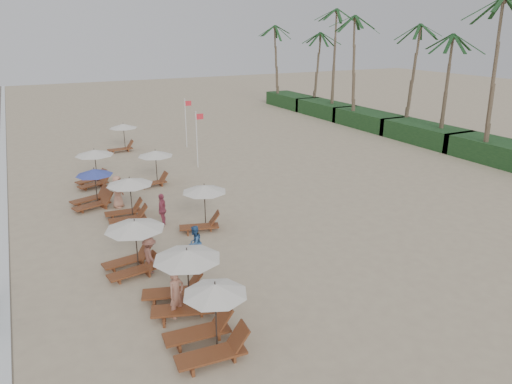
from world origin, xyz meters
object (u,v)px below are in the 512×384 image
flag_pole_near (197,136)px  beachgoer_mid_a (195,243)px  beachgoer_far_b (118,192)px  beachgoer_far_a (162,210)px  lounger_station_2 (131,245)px  inland_station_1 (154,164)px  inland_station_2 (122,135)px  lounger_station_5 (93,167)px  lounger_station_3 (127,198)px  inland_station_0 (202,203)px  beachgoer_near (176,294)px  lounger_station_1 (181,281)px  lounger_station_4 (91,190)px  lounger_station_0 (207,323)px  beachgoer_mid_b (150,255)px

flag_pole_near → beachgoer_mid_a: bearing=-110.9°
beachgoer_far_b → beachgoer_far_a: bearing=-122.1°
lounger_station_2 → inland_station_1: size_ratio=1.03×
inland_station_2 → inland_station_1: bearing=-90.5°
lounger_station_2 → flag_pole_near: 15.53m
inland_station_1 → lounger_station_5: bearing=154.3°
lounger_station_3 → inland_station_2: size_ratio=0.97×
inland_station_1 → inland_station_2: size_ratio=0.98×
lounger_station_2 → flag_pole_near: size_ratio=0.66×
lounger_station_5 → inland_station_0: lounger_station_5 is taller
beachgoer_near → inland_station_2: bearing=56.6°
beachgoer_far_b → lounger_station_1: bearing=-144.3°
lounger_station_1 → lounger_station_4: 12.10m
lounger_station_0 → beachgoer_far_b: size_ratio=1.42×
lounger_station_1 → beachgoer_mid_a: (1.70, 3.27, -0.28)m
inland_station_0 → inland_station_1: 7.93m
lounger_station_2 → inland_station_1: bearing=70.0°
lounger_station_1 → flag_pole_near: bearing=67.7°
lounger_station_5 → inland_station_0: bearing=-68.9°
lounger_station_1 → inland_station_2: size_ratio=1.08×
beachgoer_mid_b → beachgoer_far_b: beachgoer_far_b is taller
inland_station_1 → lounger_station_3: bearing=-119.3°
inland_station_1 → lounger_station_0: bearing=-100.2°
lounger_station_2 → lounger_station_3: size_ratio=1.03×
lounger_station_2 → lounger_station_5: (0.42, 12.38, 0.09)m
inland_station_1 → beachgoer_far_b: (-2.90, -2.95, -0.50)m
inland_station_0 → inland_station_2: 17.85m
beachgoer_near → lounger_station_3: bearing=61.5°
inland_station_1 → beachgoer_far_a: (-1.43, -6.60, -0.56)m
inland_station_0 → beachgoer_far_b: size_ratio=1.46×
beachgoer_near → lounger_station_4: bearing=68.5°
lounger_station_0 → lounger_station_5: size_ratio=1.00×
lounger_station_3 → beachgoer_far_a: lounger_station_3 is taller
beachgoer_near → beachgoer_mid_a: (2.02, 3.75, -0.09)m
lounger_station_2 → lounger_station_3: bearing=79.2°
inland_station_2 → lounger_station_0: bearing=-96.6°
inland_station_0 → flag_pole_near: size_ratio=0.67×
beachgoer_near → flag_pole_near: size_ratio=0.43×
inland_station_0 → beachgoer_mid_a: inland_station_0 is taller
lounger_station_2 → inland_station_0: bearing=33.9°
inland_station_0 → beachgoer_mid_b: bearing=-137.5°
lounger_station_4 → lounger_station_5: size_ratio=0.99×
lounger_station_5 → beachgoer_mid_b: size_ratio=1.68×
lounger_station_5 → lounger_station_2: bearing=-91.9°
inland_station_2 → beachgoer_far_a: bearing=-95.2°
inland_station_1 → flag_pole_near: flag_pole_near is taller
beachgoer_near → beachgoer_far_b: size_ratio=0.95×
inland_station_2 → beachgoer_near: (-3.36, -24.55, -0.50)m
lounger_station_4 → beachgoer_near: bearing=-85.9°
inland_station_0 → beachgoer_near: inland_station_0 is taller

